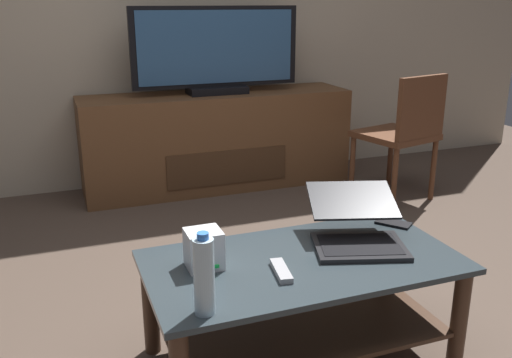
% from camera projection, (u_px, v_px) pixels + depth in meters
% --- Properties ---
extents(ground_plane, '(7.68, 7.68, 0.00)m').
position_uv_depth(ground_plane, '(286.00, 333.00, 2.28)').
color(ground_plane, '#4C3D33').
extents(coffee_table, '(1.12, 0.59, 0.41)m').
position_uv_depth(coffee_table, '(302.00, 292.00, 2.03)').
color(coffee_table, '#2D383D').
rests_on(coffee_table, ground).
extents(media_cabinet, '(1.89, 0.48, 0.68)m').
position_uv_depth(media_cabinet, '(217.00, 140.00, 4.00)').
color(media_cabinet, brown).
rests_on(media_cabinet, ground).
extents(television, '(1.16, 0.20, 0.59)m').
position_uv_depth(television, '(216.00, 52.00, 3.79)').
color(television, black).
rests_on(television, media_cabinet).
extents(dining_chair, '(0.53, 0.53, 0.85)m').
position_uv_depth(dining_chair, '(404.00, 130.00, 3.65)').
color(dining_chair, '#59331E').
rests_on(dining_chair, ground).
extents(laptop, '(0.44, 0.48, 0.18)m').
position_uv_depth(laptop, '(356.00, 227.00, 2.11)').
color(laptop, black).
rests_on(laptop, coffee_table).
extents(router_box, '(0.12, 0.12, 0.14)m').
position_uv_depth(router_box, '(204.00, 249.00, 1.91)').
color(router_box, silver).
rests_on(router_box, coffee_table).
extents(water_bottle_near, '(0.06, 0.06, 0.26)m').
position_uv_depth(water_bottle_near, '(204.00, 276.00, 1.61)').
color(water_bottle_near, silver).
rests_on(water_bottle_near, coffee_table).
extents(cell_phone, '(0.14, 0.15, 0.01)m').
position_uv_depth(cell_phone, '(393.00, 223.00, 2.30)').
color(cell_phone, black).
rests_on(cell_phone, coffee_table).
extents(tv_remote, '(0.07, 0.16, 0.02)m').
position_uv_depth(tv_remote, '(281.00, 271.00, 1.88)').
color(tv_remote, '#99999E').
rests_on(tv_remote, coffee_table).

